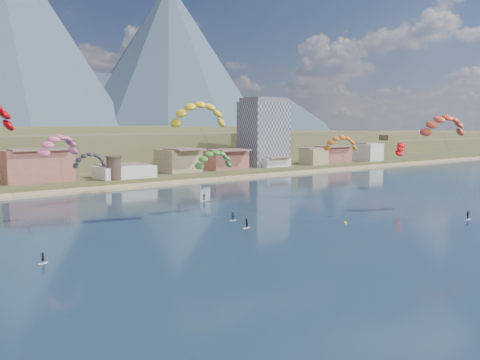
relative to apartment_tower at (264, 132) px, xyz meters
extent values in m
plane|color=#0D2132|center=(-85.00, -128.00, -17.82)|extent=(2400.00, 2400.00, 0.00)
cube|color=tan|center=(-85.00, -22.00, -17.57)|extent=(2200.00, 12.00, 0.90)
cube|color=brown|center=(-45.00, 92.00, -8.32)|extent=(320.00, 150.00, 15.00)
cube|color=brown|center=(175.00, 77.00, -11.82)|extent=(240.00, 120.00, 8.00)
cube|color=brown|center=(275.00, 102.00, -9.82)|extent=(260.00, 140.00, 12.00)
cone|color=#304151|center=(315.00, 672.00, 129.18)|extent=(380.00, 380.00, 290.00)
cone|color=#304151|center=(595.00, 682.00, 109.18)|extent=(340.00, 340.00, 250.00)
cone|color=#304151|center=(815.00, 692.00, 94.18)|extent=(320.00, 320.00, 220.00)
cube|color=gray|center=(0.00, 0.00, -0.82)|extent=(20.00, 16.00, 30.00)
cube|color=#59595E|center=(0.00, 0.00, 15.18)|extent=(18.00, 14.40, 2.00)
cylinder|color=#47382D|center=(-80.00, -14.00, -11.82)|extent=(5.20, 5.20, 8.00)
cylinder|color=#47382D|center=(-80.00, -14.00, -7.52)|extent=(5.82, 5.82, 0.60)
cube|color=silver|center=(-126.60, -99.93, -17.77)|extent=(1.56, 0.78, 0.10)
imported|color=black|center=(-126.60, -99.93, -16.86)|extent=(0.71, 0.55, 1.72)
cylinder|color=#262626|center=(-129.47, -93.41, -6.70)|extent=(0.05, 0.05, 24.59)
cube|color=silver|center=(-85.12, -98.39, -17.76)|extent=(1.77, 0.83, 0.11)
imported|color=black|center=(-85.12, -98.39, -16.73)|extent=(1.08, 0.91, 1.96)
cylinder|color=#262626|center=(-86.61, -91.54, -6.40)|extent=(0.05, 0.05, 24.71)
cube|color=silver|center=(-38.63, -121.38, -17.76)|extent=(1.72, 0.70, 0.11)
imported|color=black|center=(-38.63, -121.38, -16.75)|extent=(1.17, 0.60, 1.92)
cylinder|color=#262626|center=(-34.96, -115.65, -7.56)|extent=(0.05, 0.05, 22.61)
cube|color=silver|center=(-82.76, -90.20, -17.77)|extent=(1.64, 0.70, 0.11)
imported|color=black|center=(-82.76, -90.20, -16.80)|extent=(1.27, 0.84, 1.83)
cylinder|color=#262626|center=(-81.51, -84.56, -11.61)|extent=(0.05, 0.05, 15.33)
cylinder|color=#262626|center=(-114.86, -74.09, -10.03)|extent=(0.04, 0.04, 16.98)
cylinder|color=#262626|center=(-100.33, -51.51, -12.57)|extent=(0.04, 0.04, 12.73)
cylinder|color=#262626|center=(-35.68, -84.04, -10.55)|extent=(0.04, 0.04, 16.07)
cylinder|color=#262626|center=(-4.78, -82.55, -11.92)|extent=(0.04, 0.04, 13.77)
cube|color=silver|center=(-72.86, -62.41, -17.75)|extent=(2.68, 1.09, 0.13)
imported|color=black|center=(-72.86, -62.41, -16.75)|extent=(0.99, 0.71, 1.87)
cube|color=white|center=(-72.43, -62.41, -15.41)|extent=(1.37, 2.93, 4.48)
sphere|color=yellow|center=(-64.70, -107.67, -17.70)|extent=(0.67, 0.67, 0.67)
camera|label=1|loc=(-145.72, -177.99, 4.10)|focal=36.20mm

